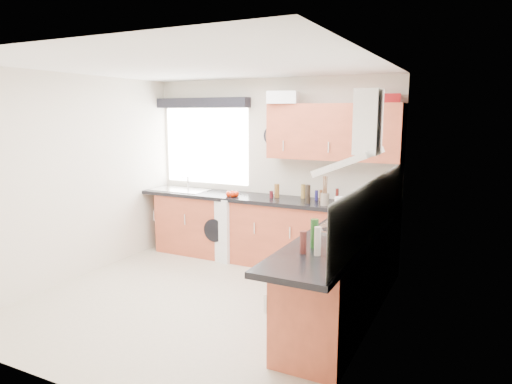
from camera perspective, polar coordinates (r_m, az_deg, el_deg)
The scene contains 37 objects.
ground_plane at distance 5.18m, azimuth -6.89°, elevation -13.34°, with size 3.60×3.60×0.00m, color beige.
ceiling at distance 4.79m, azimuth -7.52°, elevation 15.37°, with size 3.60×3.60×0.02m, color white.
wall_back at distance 6.39m, azimuth 1.82°, elevation 2.80°, with size 3.60×0.02×2.50m, color silver.
wall_front at distance 3.51m, azimuth -23.77°, elevation -3.87°, with size 3.60×0.02×2.50m, color silver.
wall_left at distance 6.01m, azimuth -21.63°, elevation 1.67°, with size 0.02×3.60×2.50m, color silver.
wall_right at distance 4.12m, azimuth 14.12°, elevation -1.39°, with size 0.02×3.60×2.50m, color silver.
window at distance 6.85m, azimuth -6.24°, elevation 5.74°, with size 1.40×0.02×1.10m, color white.
window_blind at distance 6.76m, azimuth -6.76°, elevation 11.02°, with size 1.50×0.18×0.14m, color black.
splashback at distance 4.42m, azimuth 14.81°, elevation -1.59°, with size 0.01×3.00×0.54m, color white.
base_cab_back at distance 6.33m, azimuth -0.16°, elevation -4.83°, with size 3.00×0.58×0.86m, color #A4452B.
base_cab_corner at distance 5.80m, azimuth 14.15°, elevation -6.50°, with size 0.60×0.60×0.86m, color #A4452B.
base_cab_right at distance 4.55m, azimuth 10.48°, elevation -10.93°, with size 0.58×2.10×0.86m, color #A4452B.
worktop_back at distance 6.17m, azimuth 0.63°, elevation -0.87°, with size 3.60×0.62×0.05m, color black.
worktop_right at distance 4.28m, azimuth 9.98°, elevation -5.86°, with size 0.62×2.42×0.05m, color black.
sink at distance 6.84m, azimuth -9.43°, elevation 0.60°, with size 0.84×0.46×0.10m, color silver, non-canonical shape.
oven at distance 4.69m, azimuth 10.88°, elevation -10.37°, with size 0.56×0.58×0.85m, color black.
hob_plate at distance 4.55m, azimuth 11.08°, elevation -4.54°, with size 0.52×0.52×0.01m, color silver.
extractor_hood at distance 4.39m, azimuth 12.71°, elevation 6.19°, with size 0.52×0.78×0.66m, color silver, non-canonical shape.
upper_cabinets at distance 5.84m, azimuth 9.68°, elevation 7.42°, with size 1.70×0.35×0.70m, color #A4452B.
washing_machine at distance 6.55m, azimuth -3.84°, elevation -4.22°, with size 0.60×0.58×0.89m, color white.
wall_clock at distance 6.29m, azimuth 2.10°, elevation 7.03°, with size 0.28×0.28×0.04m, color black.
casserole at distance 5.96m, azimuth 3.39°, elevation 11.71°, with size 0.38×0.27×0.16m, color white.
storage_box at distance 5.77m, azimuth 16.37°, elevation 11.16°, with size 0.24×0.20×0.11m, color red.
utensil_pot at distance 5.67m, azimuth 8.59°, elevation -0.92°, with size 0.11×0.11×0.15m, color gray.
kitchen_roll at distance 4.86m, azimuth 10.46°, elevation -2.12°, with size 0.12×0.12×0.26m, color white.
tomato_cluster at distance 6.21m, azimuth -2.98°, elevation -0.23°, with size 0.16×0.16×0.07m, color red, non-canonical shape.
jar_0 at distance 6.11m, azimuth 5.91°, elevation 0.09°, with size 0.06×0.06×0.19m, color olive.
jar_1 at distance 6.10m, azimuth 1.92°, elevation -0.32°, with size 0.05×0.05×0.10m, color #4C1016.
jar_2 at distance 5.99m, azimuth 7.56°, elevation -0.41°, with size 0.04×0.04×0.13m, color navy.
jar_3 at distance 5.76m, azimuth 6.50°, elevation -0.27°, with size 0.06×0.06×0.24m, color black.
jar_4 at distance 5.88m, azimuth 10.10°, elevation -0.44°, with size 0.04×0.04×0.18m, color maroon.
jar_5 at distance 5.95m, azimuth 8.13°, elevation -0.42°, with size 0.04×0.04×0.14m, color brown.
jar_6 at distance 6.14m, azimuth 2.62°, elevation 0.16°, with size 0.07×0.07×0.18m, color brown.
bottle_0 at distance 3.72m, azimuth 5.91°, elevation -6.28°, with size 0.06×0.06×0.18m, color #4F1F1C.
bottle_1 at distance 3.67m, azimuth 7.71°, elevation -6.12°, with size 0.05×0.05×0.23m, color #B7A99C.
bottle_2 at distance 3.85m, azimuth 9.42°, elevation -5.85°, with size 0.07×0.07×0.18m, color brown.
bottle_3 at distance 3.87m, azimuth 7.31°, elevation -5.16°, with size 0.07×0.07×0.25m, color #1C481A.
Camera 1 is at (2.66, -3.95, 2.03)m, focal length 32.00 mm.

